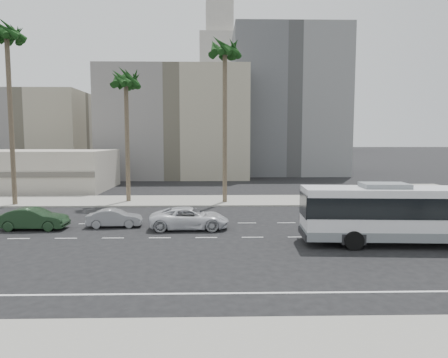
{
  "coord_description": "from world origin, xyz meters",
  "views": [
    {
      "loc": [
        -5.44,
        -25.39,
        6.28
      ],
      "look_at": [
        -4.76,
        4.0,
        3.43
      ],
      "focal_mm": 32.1,
      "sensor_mm": 36.0,
      "label": 1
    }
  ],
  "objects_px": {
    "car_a": "(190,218)",
    "palm_far": "(7,37)",
    "palm_near": "(225,53)",
    "car_c": "(33,219)",
    "palm_mid": "(126,83)",
    "car_b": "(115,218)",
    "city_bus": "(412,212)"
  },
  "relations": [
    {
      "from": "city_bus",
      "to": "car_b",
      "type": "relative_size",
      "value": 3.36
    },
    {
      "from": "palm_mid",
      "to": "car_b",
      "type": "bearing_deg",
      "value": -82.8
    },
    {
      "from": "car_c",
      "to": "palm_near",
      "type": "relative_size",
      "value": 0.29
    },
    {
      "from": "city_bus",
      "to": "palm_far",
      "type": "bearing_deg",
      "value": 157.64
    },
    {
      "from": "car_c",
      "to": "palm_mid",
      "type": "height_order",
      "value": "palm_mid"
    },
    {
      "from": "city_bus",
      "to": "palm_far",
      "type": "height_order",
      "value": "palm_far"
    },
    {
      "from": "car_a",
      "to": "car_b",
      "type": "distance_m",
      "value": 5.56
    },
    {
      "from": "car_c",
      "to": "palm_near",
      "type": "xyz_separation_m",
      "value": [
        13.79,
        11.52,
        13.88
      ]
    },
    {
      "from": "car_b",
      "to": "palm_far",
      "type": "distance_m",
      "value": 21.56
    },
    {
      "from": "car_a",
      "to": "car_b",
      "type": "xyz_separation_m",
      "value": [
        -5.5,
        0.8,
        -0.13
      ]
    },
    {
      "from": "car_a",
      "to": "palm_far",
      "type": "xyz_separation_m",
      "value": [
        -17.43,
        10.48,
        14.99
      ]
    },
    {
      "from": "palm_far",
      "to": "car_b",
      "type": "bearing_deg",
      "value": -39.06
    },
    {
      "from": "palm_mid",
      "to": "city_bus",
      "type": "bearing_deg",
      "value": -39.51
    },
    {
      "from": "palm_near",
      "to": "palm_far",
      "type": "bearing_deg",
      "value": -176.9
    },
    {
      "from": "city_bus",
      "to": "car_a",
      "type": "bearing_deg",
      "value": 164.89
    },
    {
      "from": "city_bus",
      "to": "palm_mid",
      "type": "height_order",
      "value": "palm_mid"
    },
    {
      "from": "car_a",
      "to": "palm_far",
      "type": "height_order",
      "value": "palm_far"
    },
    {
      "from": "car_b",
      "to": "palm_far",
      "type": "height_order",
      "value": "palm_far"
    },
    {
      "from": "city_bus",
      "to": "palm_mid",
      "type": "relative_size",
      "value": 0.99
    },
    {
      "from": "palm_mid",
      "to": "palm_far",
      "type": "height_order",
      "value": "palm_far"
    },
    {
      "from": "palm_mid",
      "to": "car_a",
      "type": "bearing_deg",
      "value": -60.63
    },
    {
      "from": "city_bus",
      "to": "car_c",
      "type": "bearing_deg",
      "value": 172.84
    },
    {
      "from": "palm_near",
      "to": "car_c",
      "type": "bearing_deg",
      "value": -140.13
    },
    {
      "from": "palm_near",
      "to": "palm_mid",
      "type": "distance_m",
      "value": 10.17
    },
    {
      "from": "car_c",
      "to": "palm_far",
      "type": "bearing_deg",
      "value": 32.13
    },
    {
      "from": "palm_mid",
      "to": "palm_far",
      "type": "relative_size",
      "value": 0.76
    },
    {
      "from": "palm_near",
      "to": "palm_far",
      "type": "distance_m",
      "value": 20.28
    },
    {
      "from": "palm_near",
      "to": "palm_far",
      "type": "xyz_separation_m",
      "value": [
        -20.22,
        -1.1,
        1.12
      ]
    },
    {
      "from": "city_bus",
      "to": "palm_far",
      "type": "xyz_separation_m",
      "value": [
        -31.04,
        15.08,
        13.81
      ]
    },
    {
      "from": "city_bus",
      "to": "palm_near",
      "type": "relative_size",
      "value": 0.81
    },
    {
      "from": "car_a",
      "to": "palm_near",
      "type": "distance_m",
      "value": 18.29
    },
    {
      "from": "car_a",
      "to": "palm_far",
      "type": "relative_size",
      "value": 0.32
    }
  ]
}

